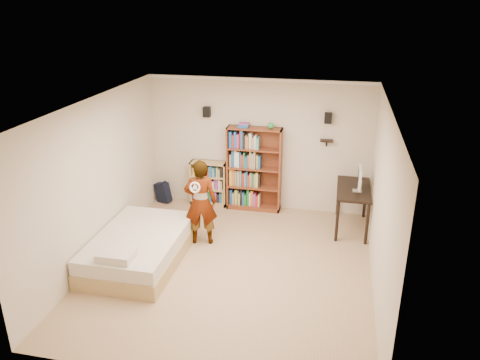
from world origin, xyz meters
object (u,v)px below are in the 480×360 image
(daybed, at_px, (139,245))
(person, at_px, (201,202))
(tall_bookshelf, at_px, (254,169))
(low_bookshelf, at_px, (209,183))
(computer_desk, at_px, (352,208))

(daybed, bearing_deg, person, 45.34)
(tall_bookshelf, height_order, low_bookshelf, tall_bookshelf)
(low_bookshelf, bearing_deg, tall_bookshelf, -1.06)
(tall_bookshelf, xyz_separation_m, computer_desk, (1.98, -0.50, -0.45))
(tall_bookshelf, xyz_separation_m, person, (-0.65, -1.62, -0.09))
(tall_bookshelf, bearing_deg, low_bookshelf, 178.94)
(tall_bookshelf, bearing_deg, daybed, -121.13)
(computer_desk, xyz_separation_m, daybed, (-3.47, -1.96, -0.11))
(daybed, distance_m, person, 1.28)
(computer_desk, xyz_separation_m, person, (-2.64, -1.12, 0.37))
(low_bookshelf, distance_m, computer_desk, 3.00)
(tall_bookshelf, distance_m, low_bookshelf, 1.05)
(low_bookshelf, height_order, computer_desk, low_bookshelf)
(daybed, height_order, person, person)
(computer_desk, bearing_deg, daybed, -150.55)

